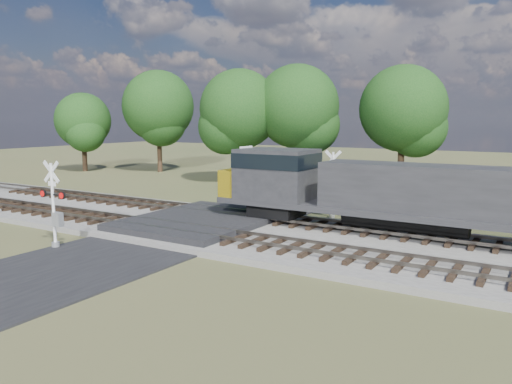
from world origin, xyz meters
The scene contains 10 objects.
ground centered at (0.00, 0.00, 0.00)m, with size 160.00×160.00×0.00m, color #444F2A.
ballast_bed centered at (10.00, 0.50, 0.15)m, with size 140.00×10.00×0.30m, color gray.
road centered at (0.00, 0.00, 0.04)m, with size 7.00×60.00×0.08m, color black.
crossing_panel centered at (0.00, 0.50, 0.32)m, with size 7.00×9.00×0.62m, color #262628.
track_near centered at (3.12, -2.00, 0.41)m, with size 140.00×2.60×0.33m.
track_far centered at (3.12, 3.00, 0.41)m, with size 140.00×2.60×0.33m.
crossing_signal_near centered at (-3.16, -6.77, 1.75)m, with size 1.70×0.37×4.21m.
crossing_signal_far centered at (5.10, 7.04, 1.76)m, with size 1.71×0.37×4.23m.
equipment_shed centered at (11.73, 12.03, 1.31)m, with size 3.98×3.98×2.59m.
treeline centered at (4.47, 20.65, 6.90)m, with size 81.65×11.84×11.65m.
Camera 1 is at (16.95, -21.70, 6.14)m, focal length 35.00 mm.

